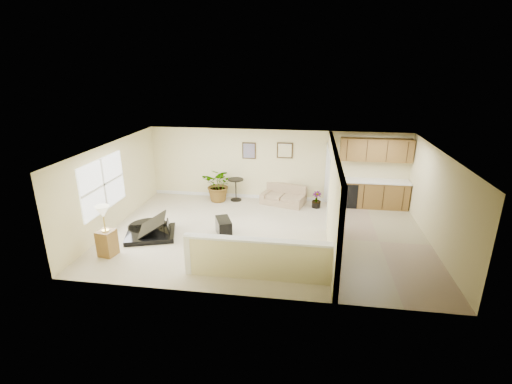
# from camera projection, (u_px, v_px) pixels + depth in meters

# --- Properties ---
(floor) EXTENTS (9.00, 9.00, 0.00)m
(floor) POSITION_uv_depth(u_px,v_px,m) (265.00, 235.00, 10.58)
(floor) COLOR beige
(floor) RESTS_ON ground
(back_wall) EXTENTS (9.00, 0.04, 2.50)m
(back_wall) POSITION_uv_depth(u_px,v_px,m) (276.00, 165.00, 12.98)
(back_wall) COLOR beige
(back_wall) RESTS_ON floor
(front_wall) EXTENTS (9.00, 0.04, 2.50)m
(front_wall) POSITION_uv_depth(u_px,v_px,m) (247.00, 243.00, 7.37)
(front_wall) COLOR beige
(front_wall) RESTS_ON floor
(left_wall) EXTENTS (0.04, 6.00, 2.50)m
(left_wall) POSITION_uv_depth(u_px,v_px,m) (113.00, 186.00, 10.79)
(left_wall) COLOR beige
(left_wall) RESTS_ON floor
(right_wall) EXTENTS (0.04, 6.00, 2.50)m
(right_wall) POSITION_uv_depth(u_px,v_px,m) (439.00, 202.00, 9.55)
(right_wall) COLOR beige
(right_wall) RESTS_ON floor
(ceiling) EXTENTS (9.00, 6.00, 0.04)m
(ceiling) POSITION_uv_depth(u_px,v_px,m) (266.00, 149.00, 9.76)
(ceiling) COLOR white
(ceiling) RESTS_ON back_wall
(kitchen_vinyl) EXTENTS (2.70, 6.00, 0.01)m
(kitchen_vinyl) POSITION_uv_depth(u_px,v_px,m) (379.00, 242.00, 10.15)
(kitchen_vinyl) COLOR gray
(kitchen_vinyl) RESTS_ON floor
(interior_partition) EXTENTS (0.18, 5.99, 2.50)m
(interior_partition) POSITION_uv_depth(u_px,v_px,m) (332.00, 195.00, 10.17)
(interior_partition) COLOR beige
(interior_partition) RESTS_ON floor
(pony_half_wall) EXTENTS (3.42, 0.22, 1.00)m
(pony_half_wall) POSITION_uv_depth(u_px,v_px,m) (256.00, 258.00, 8.25)
(pony_half_wall) COLOR beige
(pony_half_wall) RESTS_ON floor
(left_window) EXTENTS (0.05, 2.15, 1.45)m
(left_window) POSITION_uv_depth(u_px,v_px,m) (103.00, 185.00, 10.26)
(left_window) COLOR white
(left_window) RESTS_ON left_wall
(wall_art_left) EXTENTS (0.48, 0.04, 0.58)m
(wall_art_left) POSITION_uv_depth(u_px,v_px,m) (249.00, 151.00, 12.92)
(wall_art_left) COLOR #382914
(wall_art_left) RESTS_ON back_wall
(wall_mirror) EXTENTS (0.55, 0.04, 0.55)m
(wall_mirror) POSITION_uv_depth(u_px,v_px,m) (285.00, 150.00, 12.73)
(wall_mirror) COLOR #382914
(wall_mirror) RESTS_ON back_wall
(kitchen_cabinets) EXTENTS (2.36, 0.65, 2.33)m
(kitchen_cabinets) POSITION_uv_depth(u_px,v_px,m) (370.00, 182.00, 12.41)
(kitchen_cabinets) COLOR olive
(kitchen_cabinets) RESTS_ON floor
(piano) EXTENTS (1.81, 1.80, 1.25)m
(piano) POSITION_uv_depth(u_px,v_px,m) (150.00, 218.00, 10.42)
(piano) COLOR black
(piano) RESTS_ON floor
(piano_bench) EXTENTS (0.62, 0.81, 0.48)m
(piano_bench) POSITION_uv_depth(u_px,v_px,m) (224.00, 227.00, 10.49)
(piano_bench) COLOR black
(piano_bench) RESTS_ON floor
(loveseat) EXTENTS (1.68, 1.22, 0.83)m
(loveseat) POSITION_uv_depth(u_px,v_px,m) (283.00, 195.00, 12.87)
(loveseat) COLOR tan
(loveseat) RESTS_ON floor
(accent_table) EXTENTS (0.55, 0.55, 0.79)m
(accent_table) POSITION_uv_depth(u_px,v_px,m) (236.00, 187.00, 13.08)
(accent_table) COLOR black
(accent_table) RESTS_ON floor
(palm_plant) EXTENTS (1.25, 1.13, 1.23)m
(palm_plant) POSITION_uv_depth(u_px,v_px,m) (219.00, 185.00, 12.99)
(palm_plant) COLOR black
(palm_plant) RESTS_ON floor
(small_plant) EXTENTS (0.38, 0.38, 0.57)m
(small_plant) POSITION_uv_depth(u_px,v_px,m) (316.00, 201.00, 12.51)
(small_plant) COLOR black
(small_plant) RESTS_ON floor
(lamp_stand) EXTENTS (0.46, 0.46, 1.33)m
(lamp_stand) POSITION_uv_depth(u_px,v_px,m) (106.00, 235.00, 9.28)
(lamp_stand) COLOR olive
(lamp_stand) RESTS_ON floor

